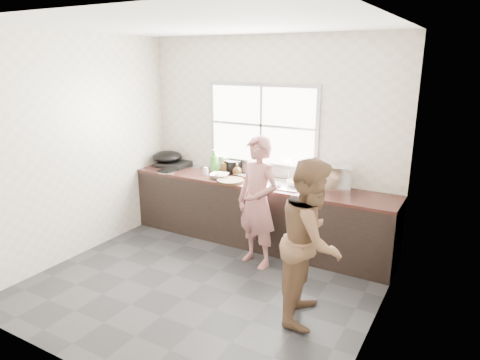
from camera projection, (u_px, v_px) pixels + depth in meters
The scene contains 30 objects.
floor at pixel (203, 284), 4.73m from camera, with size 3.60×3.20×0.01m, color #2C2C2E.
ceiling at pixel (196, 25), 3.99m from camera, with size 3.60×3.20×0.01m, color silver.
wall_back at pixel (269, 140), 5.70m from camera, with size 3.60×0.01×2.70m, color beige.
wall_left at pixel (79, 148), 5.22m from camera, with size 0.01×3.20×2.70m, color silver.
wall_right at pixel (381, 192), 3.50m from camera, with size 0.01×3.20×2.70m, color beige.
wall_front at pixel (69, 213), 3.02m from camera, with size 3.60×0.01×2.70m, color silver.
cabinet at pixel (257, 214), 5.69m from camera, with size 3.60×0.62×0.82m, color black.
countertop at pixel (258, 183), 5.58m from camera, with size 3.60×0.64×0.04m, color #331915.
sink at pixel (282, 185), 5.40m from camera, with size 0.55×0.45×0.02m, color silver.
faucet at pixel (289, 170), 5.53m from camera, with size 0.02×0.02×0.30m, color silver.
window_frame at pixel (262, 125), 5.68m from camera, with size 1.60×0.05×1.10m, color #9EA0A5.
window_glazing at pixel (261, 125), 5.66m from camera, with size 1.50×0.01×1.00m, color white.
woman at pixel (258, 207), 5.01m from camera, with size 0.53×0.35×1.46m, color #A96865.
person_side at pixel (311, 240), 3.96m from camera, with size 0.76×0.59×1.56m, color brown.
cutting_board at pixel (230, 181), 5.53m from camera, with size 0.35×0.35×0.03m, color #332513.
cleaver at pixel (241, 175), 5.73m from camera, with size 0.19×0.09×0.01m, color #B4B7BC.
bowl_mince at pixel (219, 176), 5.72m from camera, with size 0.24×0.24×0.06m, color white.
bowl_crabs at pixel (296, 184), 5.34m from camera, with size 0.19×0.19×0.06m, color silver.
bowl_held at pixel (275, 185), 5.32m from camera, with size 0.20×0.20×0.06m, color white.
black_pot at pixel (234, 166), 5.98m from camera, with size 0.24×0.24×0.18m, color black.
plate_food at pixel (228, 171), 6.03m from camera, with size 0.23×0.23×0.02m, color silver.
bottle_green at pixel (214, 161), 5.99m from camera, with size 0.13×0.13×0.33m, color #37812A.
bottle_brown_tall at pixel (225, 166), 5.96m from camera, with size 0.09×0.09×0.20m, color #422F10.
bottle_brown_short at pixel (237, 170), 5.83m from camera, with size 0.12×0.12×0.15m, color #3F270F.
glass_jar at pixel (206, 171), 5.88m from camera, with size 0.07×0.07×0.10m, color silver.
burner at pixel (174, 164), 6.35m from camera, with size 0.43×0.43×0.06m, color black.
wok at pixel (167, 157), 6.34m from camera, with size 0.43×0.43×0.16m, color black.
dish_rack at pixel (333, 178), 5.11m from camera, with size 0.43×0.30×0.32m, color silver.
pot_lid_left at pixel (166, 171), 6.04m from camera, with size 0.26×0.26×0.01m, color #B9BCC0.
pot_lid_right at pixel (195, 166), 6.32m from camera, with size 0.24×0.24×0.01m, color #B2B5BA.
Camera 1 is at (2.46, -3.47, 2.40)m, focal length 32.00 mm.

